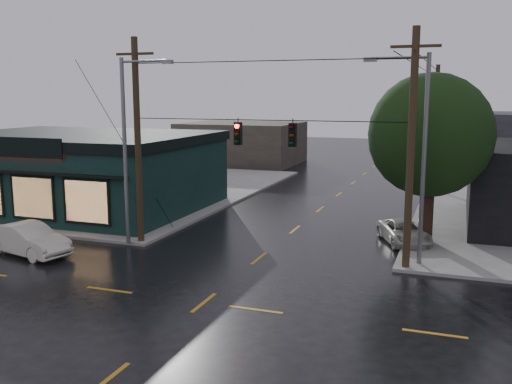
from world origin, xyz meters
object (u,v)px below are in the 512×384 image
(utility_pole_ne, at_px, (405,270))
(suv_silver, at_px, (404,232))
(utility_pole_nw, at_px, (141,243))
(sedan_cream, at_px, (28,240))
(corner_tree, at_px, (430,135))

(utility_pole_ne, height_order, suv_silver, utility_pole_ne)
(utility_pole_nw, relative_size, suv_silver, 2.48)
(utility_pole_nw, bearing_deg, suv_silver, 19.97)
(utility_pole_nw, xyz_separation_m, utility_pole_ne, (13.00, 0.00, 0.00))
(utility_pole_ne, bearing_deg, utility_pole_nw, 180.00)
(utility_pole_nw, height_order, utility_pole_ne, same)
(sedan_cream, bearing_deg, suv_silver, -50.08)
(suv_silver, bearing_deg, corner_tree, -11.09)
(sedan_cream, bearing_deg, corner_tree, -50.84)
(sedan_cream, bearing_deg, utility_pole_nw, -33.32)
(utility_pole_ne, height_order, sedan_cream, utility_pole_ne)
(utility_pole_nw, distance_m, utility_pole_ne, 13.00)
(corner_tree, relative_size, suv_silver, 2.05)
(utility_pole_nw, distance_m, sedan_cream, 5.33)
(sedan_cream, distance_m, suv_silver, 18.26)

